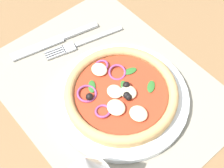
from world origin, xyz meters
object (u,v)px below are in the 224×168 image
pizza (121,93)px  fork (80,43)px  plate (121,98)px  knife (55,41)px

pizza → fork: 16.49cm
plate → fork: 16.37cm
plate → pizza: bearing=61.2°
pizza → fork: size_ratio=1.20×
pizza → fork: (16.12, -2.69, -2.20)cm
pizza → knife: bearing=3.1°
knife → plate: bearing=105.3°
plate → pizza: size_ratio=1.21×
fork → knife: (4.14, 3.80, 0.03)cm
plate → knife: 20.32cm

